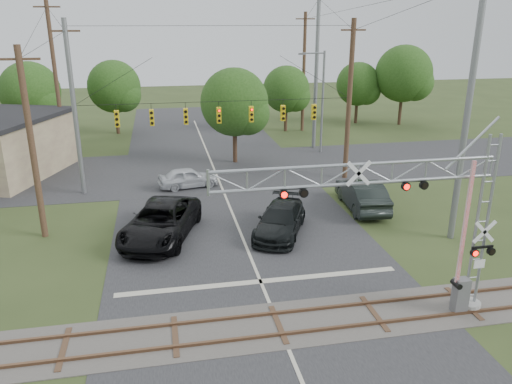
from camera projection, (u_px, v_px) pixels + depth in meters
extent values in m
plane|color=#303E1C|center=(292.00, 357.00, 17.65)|extent=(160.00, 160.00, 0.00)
cube|color=#262628|center=(244.00, 241.00, 26.93)|extent=(14.00, 90.00, 0.02)
cube|color=#262628|center=(214.00, 170.00, 39.93)|extent=(90.00, 12.00, 0.02)
cube|color=#48433F|center=(278.00, 325.00, 19.50)|extent=(90.00, 3.20, 0.05)
cube|color=brown|center=(283.00, 334.00, 18.81)|extent=(90.00, 0.12, 0.14)
cube|color=brown|center=(274.00, 313.00, 20.15)|extent=(90.00, 0.12, 0.14)
cylinder|color=gray|center=(469.00, 305.00, 20.64)|extent=(0.92, 0.92, 0.31)
cube|color=silver|center=(479.00, 264.00, 19.69)|extent=(0.46, 0.03, 0.36)
cube|color=#5E5E61|center=(460.00, 296.00, 20.14)|extent=(0.56, 0.46, 1.53)
cube|color=red|center=(465.00, 225.00, 19.08)|extent=(0.14, 0.09, 5.11)
cylinder|color=slate|center=(74.00, 110.00, 32.63)|extent=(0.32, 0.32, 11.50)
cylinder|color=#3C2D1B|center=(349.00, 102.00, 36.08)|extent=(0.36, 0.36, 11.50)
cylinder|color=black|center=(219.00, 101.00, 34.26)|extent=(19.00, 0.03, 0.03)
cube|color=yellow|center=(117.00, 119.00, 33.32)|extent=(0.30, 0.30, 1.10)
cube|color=yellow|center=(152.00, 118.00, 33.73)|extent=(0.30, 0.30, 1.10)
cube|color=yellow|center=(186.00, 116.00, 34.15)|extent=(0.30, 0.30, 1.10)
cube|color=yellow|center=(219.00, 115.00, 34.56)|extent=(0.30, 0.30, 1.10)
cube|color=yellow|center=(251.00, 114.00, 34.98)|extent=(0.30, 0.30, 1.10)
cube|color=yellow|center=(283.00, 113.00, 35.39)|extent=(0.30, 0.30, 1.10)
cube|color=yellow|center=(314.00, 112.00, 35.81)|extent=(0.30, 0.30, 1.10)
imported|color=black|center=(161.00, 222.00, 27.09)|extent=(5.17, 7.51, 1.91)
imported|color=black|center=(280.00, 220.00, 27.70)|extent=(4.40, 6.03, 1.62)
imported|color=silver|center=(188.00, 177.00, 35.54)|extent=(4.44, 2.38, 1.44)
imported|color=black|center=(362.00, 194.00, 31.42)|extent=(2.45, 5.86, 1.88)
cylinder|color=slate|center=(322.00, 103.00, 43.79)|extent=(0.20, 0.20, 8.91)
cylinder|color=slate|center=(313.00, 53.00, 42.23)|extent=(1.98, 0.12, 0.12)
cube|color=#5E5E61|center=(302.00, 54.00, 42.07)|extent=(0.59, 0.25, 0.15)
cylinder|color=#3C2D1B|center=(56.00, 83.00, 40.36)|extent=(0.34, 0.34, 13.03)
cube|color=#3C2D1B|center=(47.00, 7.00, 38.47)|extent=(2.00, 0.12, 0.12)
cylinder|color=slate|center=(316.00, 73.00, 44.68)|extent=(0.34, 0.34, 13.79)
cylinder|color=#3C2D1B|center=(32.00, 146.00, 25.97)|extent=(0.34, 0.34, 10.21)
cube|color=#3C2D1B|center=(19.00, 59.00, 24.54)|extent=(2.00, 0.12, 0.12)
cylinder|color=slate|center=(467.00, 112.00, 25.19)|extent=(0.34, 0.34, 13.81)
cylinder|color=#3C2D1B|center=(304.00, 73.00, 52.30)|extent=(0.34, 0.34, 12.20)
cube|color=#3C2D1B|center=(305.00, 19.00, 50.55)|extent=(2.00, 0.12, 0.12)
cylinder|color=#3D291B|center=(35.00, 126.00, 47.69)|extent=(0.36, 0.36, 3.58)
sphere|color=#1E4413|center=(30.00, 91.00, 46.64)|extent=(5.54, 5.54, 5.54)
cylinder|color=#3D291B|center=(117.00, 117.00, 52.33)|extent=(0.36, 0.36, 3.48)
sphere|color=#1E4413|center=(114.00, 87.00, 51.30)|extent=(5.38, 5.38, 5.38)
cylinder|color=#3D291B|center=(235.00, 141.00, 41.53)|extent=(0.36, 0.36, 3.58)
sphere|color=#1E4413|center=(234.00, 102.00, 40.47)|extent=(5.53, 5.53, 5.53)
cylinder|color=#3D291B|center=(286.00, 116.00, 53.57)|extent=(0.36, 0.36, 3.18)
sphere|color=#1E4413|center=(286.00, 89.00, 52.63)|extent=(4.91, 4.91, 4.91)
cylinder|color=#3D291B|center=(356.00, 109.00, 57.85)|extent=(0.36, 0.36, 3.18)
sphere|color=#1E4413|center=(358.00, 84.00, 56.91)|extent=(4.92, 4.92, 4.92)
cylinder|color=#3D291B|center=(400.00, 107.00, 56.78)|extent=(0.36, 0.36, 4.07)
sphere|color=#1E4413|center=(404.00, 74.00, 55.58)|extent=(6.29, 6.29, 6.29)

